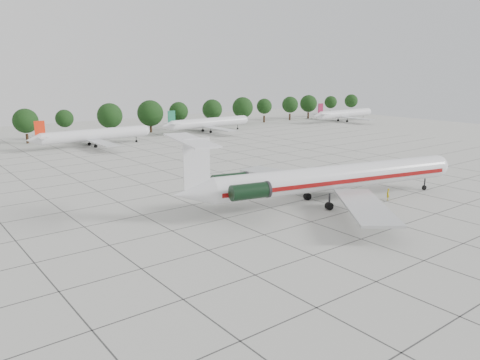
{
  "coord_description": "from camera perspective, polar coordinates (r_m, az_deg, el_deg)",
  "views": [
    {
      "loc": [
        -42.56,
        -47.97,
        19.21
      ],
      "look_at": [
        -1.92,
        4.59,
        3.5
      ],
      "focal_mm": 35.0,
      "sensor_mm": 36.0,
      "label": 1
    }
  ],
  "objects": [
    {
      "name": "bg_airliner_d",
      "position": [
        148.26,
        -3.83,
        6.96
      ],
      "size": [
        28.24,
        27.2,
        7.4
      ],
      "color": "silver",
      "rests_on": "ground"
    },
    {
      "name": "bg_airliner_e",
      "position": [
        183.06,
        12.6,
        7.88
      ],
      "size": [
        28.24,
        27.2,
        7.4
      ],
      "color": "silver",
      "rests_on": "ground"
    },
    {
      "name": "ground_crew",
      "position": [
        74.04,
        17.58,
        -1.67
      ],
      "size": [
        0.76,
        0.73,
        1.76
      ],
      "primitive_type": "imported",
      "rotation": [
        0.0,
        0.0,
        3.82
      ],
      "color": "#BAA10A",
      "rests_on": "ground"
    },
    {
      "name": "ground",
      "position": [
        66.95,
        3.71,
        -3.4
      ],
      "size": [
        260.0,
        260.0,
        0.0
      ],
      "primitive_type": "plane",
      "color": "#BABBB3",
      "rests_on": "ground"
    },
    {
      "name": "bg_airliner_c",
      "position": [
        125.76,
        -17.28,
        5.26
      ],
      "size": [
        28.24,
        27.2,
        7.4
      ],
      "color": "silver",
      "rests_on": "ground"
    },
    {
      "name": "apron_joints",
      "position": [
        78.4,
        -3.55,
        -0.9
      ],
      "size": [
        170.0,
        170.0,
        0.02
      ],
      "primitive_type": "cube",
      "color": "#383838",
      "rests_on": "ground"
    },
    {
      "name": "tree_line",
      "position": [
        137.15,
        -24.69,
        6.56
      ],
      "size": [
        249.86,
        8.44,
        10.22
      ],
      "color": "#332114",
      "rests_on": "ground"
    },
    {
      "name": "main_airliner",
      "position": [
        68.71,
        10.05,
        0.17
      ],
      "size": [
        45.9,
        35.54,
        10.89
      ],
      "rotation": [
        0.0,
        0.0,
        -0.23
      ],
      "color": "silver",
      "rests_on": "ground"
    }
  ]
}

